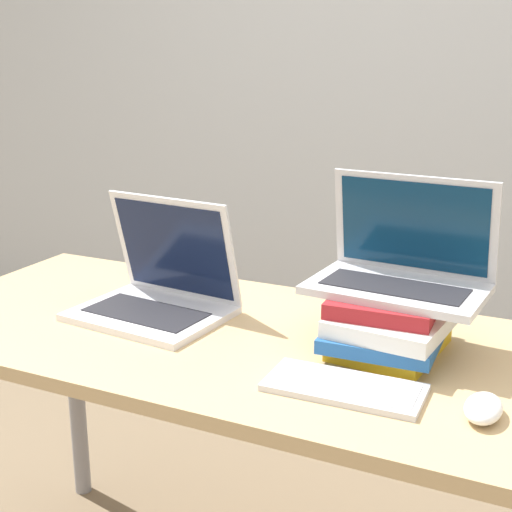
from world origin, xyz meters
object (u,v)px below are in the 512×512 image
laptop_left (158,291)px  wireless_keyboard (344,387)px  book_stack (389,323)px  mouse (483,408)px  laptop_on_books (402,267)px

laptop_left → wireless_keyboard: 0.55m
laptop_left → wireless_keyboard: bearing=-20.3°
book_stack → mouse: 0.30m
laptop_on_books → mouse: size_ratio=3.44×
wireless_keyboard → mouse: mouse is taller
laptop_left → mouse: bearing=-13.8°
laptop_on_books → wireless_keyboard: (-0.03, -0.26, -0.16)m
laptop_on_books → wireless_keyboard: bearing=-96.5°
laptop_on_books → mouse: (0.21, -0.25, -0.15)m
wireless_keyboard → book_stack: bearing=83.9°
laptop_left → laptop_on_books: laptop_on_books is taller
laptop_left → book_stack: (0.54, 0.02, 0.01)m
laptop_left → wireless_keyboard: laptop_left is taller
laptop_left → wireless_keyboard: size_ratio=1.25×
laptop_left → mouse: 0.78m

